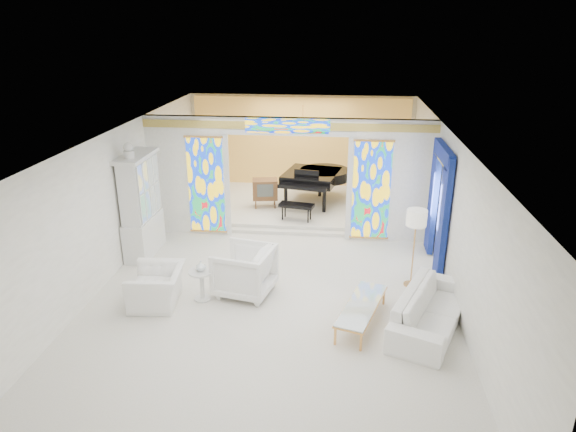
# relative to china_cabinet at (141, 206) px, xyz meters

# --- Properties ---
(floor) EXTENTS (12.00, 12.00, 0.00)m
(floor) POSITION_rel_china_cabinet_xyz_m (3.22, -0.60, -1.17)
(floor) COLOR silver
(floor) RESTS_ON ground
(ceiling) EXTENTS (7.00, 12.00, 0.02)m
(ceiling) POSITION_rel_china_cabinet_xyz_m (3.22, -0.60, 1.83)
(ceiling) COLOR white
(ceiling) RESTS_ON wall_back
(wall_back) EXTENTS (7.00, 0.02, 3.00)m
(wall_back) POSITION_rel_china_cabinet_xyz_m (3.22, 5.40, 0.33)
(wall_back) COLOR white
(wall_back) RESTS_ON floor
(wall_front) EXTENTS (7.00, 0.02, 3.00)m
(wall_front) POSITION_rel_china_cabinet_xyz_m (3.22, -6.60, 0.33)
(wall_front) COLOR white
(wall_front) RESTS_ON floor
(wall_left) EXTENTS (0.02, 12.00, 3.00)m
(wall_left) POSITION_rel_china_cabinet_xyz_m (-0.28, -0.60, 0.33)
(wall_left) COLOR white
(wall_left) RESTS_ON floor
(wall_right) EXTENTS (0.02, 12.00, 3.00)m
(wall_right) POSITION_rel_china_cabinet_xyz_m (6.72, -0.60, 0.33)
(wall_right) COLOR white
(wall_right) RESTS_ON floor
(partition_wall) EXTENTS (7.00, 0.22, 3.00)m
(partition_wall) POSITION_rel_china_cabinet_xyz_m (3.22, 1.40, 0.48)
(partition_wall) COLOR white
(partition_wall) RESTS_ON floor
(stained_glass_left) EXTENTS (0.90, 0.04, 2.40)m
(stained_glass_left) POSITION_rel_china_cabinet_xyz_m (1.19, 1.29, 0.13)
(stained_glass_left) COLOR gold
(stained_glass_left) RESTS_ON partition_wall
(stained_glass_right) EXTENTS (0.90, 0.04, 2.40)m
(stained_glass_right) POSITION_rel_china_cabinet_xyz_m (5.25, 1.29, 0.13)
(stained_glass_right) COLOR gold
(stained_glass_right) RESTS_ON partition_wall
(stained_glass_transom) EXTENTS (2.00, 0.04, 0.34)m
(stained_glass_transom) POSITION_rel_china_cabinet_xyz_m (3.22, 1.29, 1.65)
(stained_glass_transom) COLOR gold
(stained_glass_transom) RESTS_ON partition_wall
(alcove_platform) EXTENTS (6.80, 3.80, 0.18)m
(alcove_platform) POSITION_rel_china_cabinet_xyz_m (3.22, 3.50, -1.08)
(alcove_platform) COLOR silver
(alcove_platform) RESTS_ON floor
(gold_curtain_back) EXTENTS (6.70, 0.10, 2.90)m
(gold_curtain_back) POSITION_rel_china_cabinet_xyz_m (3.22, 5.28, 0.33)
(gold_curtain_back) COLOR #E1AC4E
(gold_curtain_back) RESTS_ON wall_back
(chandelier) EXTENTS (0.48, 0.48, 0.30)m
(chandelier) POSITION_rel_china_cabinet_xyz_m (3.42, 3.40, 1.38)
(chandelier) COLOR #D3934A
(chandelier) RESTS_ON ceiling
(blue_drapes) EXTENTS (0.14, 1.85, 2.65)m
(blue_drapes) POSITION_rel_china_cabinet_xyz_m (6.62, 0.10, 0.41)
(blue_drapes) COLOR navy
(blue_drapes) RESTS_ON wall_right
(china_cabinet) EXTENTS (0.56, 1.46, 2.72)m
(china_cabinet) POSITION_rel_china_cabinet_xyz_m (0.00, 0.00, 0.00)
(china_cabinet) COLOR silver
(china_cabinet) RESTS_ON floor
(armchair_left) EXTENTS (1.06, 1.19, 0.71)m
(armchair_left) POSITION_rel_china_cabinet_xyz_m (1.08, -2.21, -0.81)
(armchair_left) COLOR white
(armchair_left) RESTS_ON floor
(armchair_right) EXTENTS (1.28, 1.25, 0.98)m
(armchair_right) POSITION_rel_china_cabinet_xyz_m (2.67, -1.64, -0.68)
(armchair_right) COLOR silver
(armchair_right) RESTS_ON floor
(sofa) EXTENTS (1.78, 2.57, 0.70)m
(sofa) POSITION_rel_china_cabinet_xyz_m (6.17, -2.50, -0.82)
(sofa) COLOR white
(sofa) RESTS_ON floor
(side_table) EXTENTS (0.55, 0.55, 0.62)m
(side_table) POSITION_rel_china_cabinet_xyz_m (1.89, -1.98, -0.76)
(side_table) COLOR silver
(side_table) RESTS_ON floor
(vase) EXTENTS (0.21, 0.21, 0.20)m
(vase) POSITION_rel_china_cabinet_xyz_m (1.89, -1.98, -0.44)
(vase) COLOR silver
(vase) RESTS_ON side_table
(coffee_table) EXTENTS (1.03, 1.82, 0.39)m
(coffee_table) POSITION_rel_china_cabinet_xyz_m (4.96, -2.52, -0.81)
(coffee_table) COLOR silver
(coffee_table) RESTS_ON floor
(floor_lamp) EXTENTS (0.47, 0.47, 1.65)m
(floor_lamp) POSITION_rel_china_cabinet_xyz_m (6.02, -0.96, 0.24)
(floor_lamp) COLOR #D3934A
(floor_lamp) RESTS_ON floor
(grand_piano) EXTENTS (2.10, 2.88, 1.11)m
(grand_piano) POSITION_rel_china_cabinet_xyz_m (3.83, 3.60, -0.24)
(grand_piano) COLOR black
(grand_piano) RESTS_ON alcove_platform
(tv_console) EXTENTS (0.76, 0.58, 0.80)m
(tv_console) POSITION_rel_china_cabinet_xyz_m (2.40, 2.98, -0.47)
(tv_console) COLOR brown
(tv_console) RESTS_ON alcove_platform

